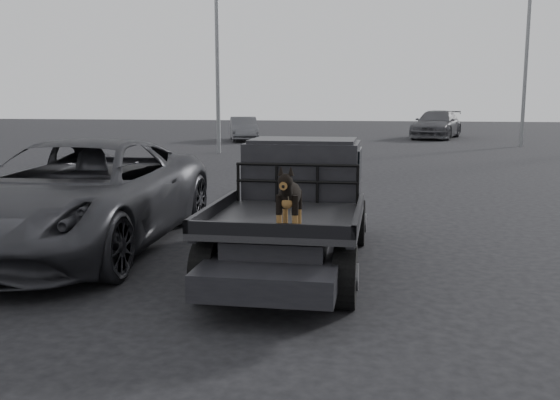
% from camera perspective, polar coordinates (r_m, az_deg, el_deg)
% --- Properties ---
extents(ground, '(120.00, 120.00, 0.00)m').
position_cam_1_polar(ground, '(8.00, -5.56, -8.40)').
color(ground, black).
rests_on(ground, ground).
extents(flatbed_ute, '(2.00, 5.40, 0.92)m').
position_cam_1_polar(flatbed_ute, '(9.02, 1.36, -3.29)').
color(flatbed_ute, black).
rests_on(flatbed_ute, ground).
extents(ute_cab, '(1.72, 1.30, 0.88)m').
position_cam_1_polar(ute_cab, '(9.81, 2.16, 3.05)').
color(ute_cab, black).
rests_on(ute_cab, flatbed_ute).
extents(headache_rack, '(1.80, 0.08, 0.55)m').
position_cam_1_polar(headache_rack, '(9.09, 1.56, 1.51)').
color(headache_rack, black).
rests_on(headache_rack, flatbed_ute).
extents(dog, '(0.32, 0.60, 0.74)m').
position_cam_1_polar(dog, '(7.06, 0.88, 0.03)').
color(dog, black).
rests_on(dog, flatbed_ute).
extents(parked_suv, '(3.10, 6.40, 1.75)m').
position_cam_1_polar(parked_suv, '(10.59, -17.94, 0.44)').
color(parked_suv, '#2D2D32').
rests_on(parked_suv, ground).
extents(distant_car_a, '(2.53, 4.34, 1.35)m').
position_cam_1_polar(distant_car_a, '(35.89, -3.35, 6.51)').
color(distant_car_a, '#4B4B50').
rests_on(distant_car_a, ground).
extents(distant_car_b, '(3.74, 6.13, 1.66)m').
position_cam_1_polar(distant_car_b, '(39.13, 14.13, 6.71)').
color(distant_car_b, '#47474C').
rests_on(distant_car_b, ground).
extents(floodlight_mid, '(1.08, 0.28, 12.64)m').
position_cam_1_polar(floodlight_mid, '(34.05, 21.87, 16.25)').
color(floodlight_mid, slate).
rests_on(floodlight_mid, ground).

